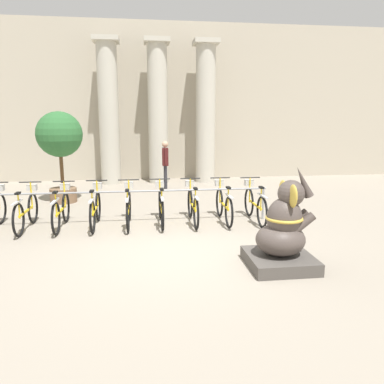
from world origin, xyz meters
name	(u,v)px	position (x,y,z in m)	size (l,w,h in m)	color
ground_plane	(178,251)	(0.00, 0.00, 0.00)	(60.00, 60.00, 0.00)	gray
building_facade	(157,102)	(0.00, 8.60, 3.00)	(20.00, 0.20, 6.00)	#B2A893
column_left	(109,112)	(-1.77, 7.60, 2.62)	(0.91, 0.91, 5.16)	#BCB7A8
column_middle	(158,112)	(0.00, 7.60, 2.62)	(0.91, 0.91, 5.16)	#BCB7A8
column_right	(206,112)	(1.77, 7.60, 2.62)	(0.91, 0.91, 5.16)	#BCB7A8
bike_rack	(128,196)	(-0.93, 1.95, 0.65)	(6.42, 0.05, 0.77)	gray
bicycle_1	(26,211)	(-3.11, 1.81, 0.41)	(0.48, 1.73, 0.98)	black
bicycle_2	(61,210)	(-2.38, 1.81, 0.41)	(0.48, 1.73, 0.98)	black
bicycle_3	(95,208)	(-1.66, 1.84, 0.41)	(0.48, 1.73, 0.98)	black
bicycle_4	(129,207)	(-0.93, 1.84, 0.41)	(0.48, 1.73, 0.98)	black
bicycle_5	(161,206)	(-0.20, 1.87, 0.41)	(0.48, 1.73, 0.98)	black
bicycle_6	(193,205)	(0.53, 1.86, 0.41)	(0.48, 1.73, 0.98)	black
bicycle_7	(224,204)	(1.25, 1.87, 0.41)	(0.48, 1.73, 0.98)	black
bicycle_8	(255,204)	(1.98, 1.81, 0.41)	(0.48, 1.73, 0.98)	black
elephant_statue	(283,233)	(1.61, -0.94, 0.56)	(1.03, 1.03, 1.65)	#4C4742
person_pedestrian	(165,160)	(0.17, 6.32, 0.97)	(0.22, 0.47, 1.63)	#28282D
potted_tree	(60,141)	(-2.89, 4.51, 1.76)	(1.27, 1.27, 2.58)	brown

